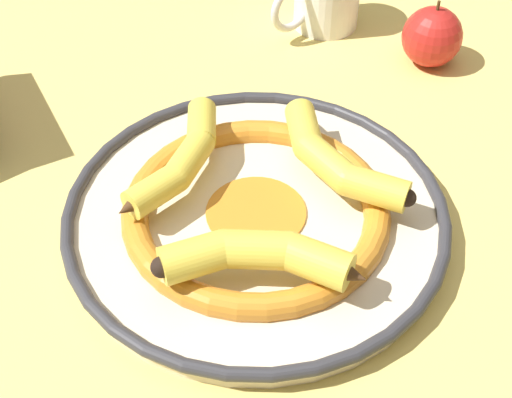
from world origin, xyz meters
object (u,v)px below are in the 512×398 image
Objects in this scene: banana_a at (260,256)px; apple at (432,37)px; decorative_bowl at (256,214)px; banana_c at (332,157)px; banana_b at (181,160)px.

apple reaches higher than banana_a.
apple is at bearing 3.40° from decorative_bowl.
banana_c is 2.14× the size of apple.
apple is (0.44, 0.08, -0.02)m from banana_a.
decorative_bowl is 2.38× the size of banana_a.
banana_c reaches higher than decorative_bowl.
banana_b is 0.40m from apple.
banana_a is 0.45m from apple.
decorative_bowl is 0.10m from banana_b.
decorative_bowl is at bearing -95.80° from banana_c.
apple reaches higher than decorative_bowl.
decorative_bowl is at bearing -97.17° from banana_b.
banana_a is 0.85× the size of banana_c.
banana_c is at bearing -67.35° from banana_b.
apple is (0.39, -0.06, -0.01)m from banana_b.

